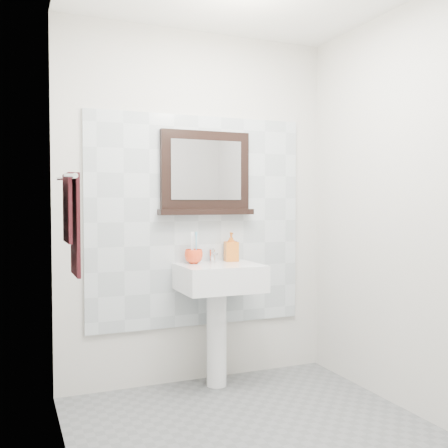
% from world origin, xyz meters
% --- Properties ---
extents(floor, '(2.00, 2.20, 0.01)m').
position_xyz_m(floor, '(0.00, 0.00, 0.00)').
color(floor, slate).
rests_on(floor, ground).
extents(back_wall, '(2.00, 0.01, 2.50)m').
position_xyz_m(back_wall, '(0.00, 1.10, 1.25)').
color(back_wall, beige).
rests_on(back_wall, ground).
extents(front_wall, '(2.00, 0.01, 2.50)m').
position_xyz_m(front_wall, '(0.00, -1.10, 1.25)').
color(front_wall, beige).
rests_on(front_wall, ground).
extents(left_wall, '(0.01, 2.20, 2.50)m').
position_xyz_m(left_wall, '(-1.00, 0.00, 1.25)').
color(left_wall, beige).
rests_on(left_wall, ground).
extents(right_wall, '(0.01, 2.20, 2.50)m').
position_xyz_m(right_wall, '(1.00, 0.00, 1.25)').
color(right_wall, beige).
rests_on(right_wall, ground).
extents(splashback, '(1.60, 0.02, 1.50)m').
position_xyz_m(splashback, '(0.00, 1.09, 1.15)').
color(splashback, silver).
rests_on(splashback, back_wall).
extents(pedestal_sink, '(0.55, 0.44, 0.96)m').
position_xyz_m(pedestal_sink, '(0.08, 0.87, 0.68)').
color(pedestal_sink, white).
rests_on(pedestal_sink, ground).
extents(toothbrush_cup, '(0.15, 0.15, 0.10)m').
position_xyz_m(toothbrush_cup, '(-0.07, 0.98, 0.91)').
color(toothbrush_cup, '#E9411B').
rests_on(toothbrush_cup, pedestal_sink).
extents(toothbrushes, '(0.05, 0.04, 0.21)m').
position_xyz_m(toothbrushes, '(-0.07, 0.98, 0.98)').
color(toothbrushes, white).
rests_on(toothbrushes, toothbrush_cup).
extents(soap_dispenser, '(0.11, 0.11, 0.21)m').
position_xyz_m(soap_dispenser, '(0.23, 1.01, 0.96)').
color(soap_dispenser, '#D24818').
rests_on(soap_dispenser, pedestal_sink).
extents(framed_mirror, '(0.70, 0.11, 0.59)m').
position_xyz_m(framed_mirror, '(0.05, 1.06, 1.48)').
color(framed_mirror, black).
rests_on(framed_mirror, back_wall).
extents(towel_bar, '(0.07, 0.40, 0.03)m').
position_xyz_m(towel_bar, '(-0.95, 0.47, 1.42)').
color(towel_bar, silver).
rests_on(towel_bar, left_wall).
extents(hand_towel, '(0.06, 0.30, 0.55)m').
position_xyz_m(hand_towel, '(-0.94, 0.47, 1.21)').
color(hand_towel, black).
rests_on(hand_towel, towel_bar).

